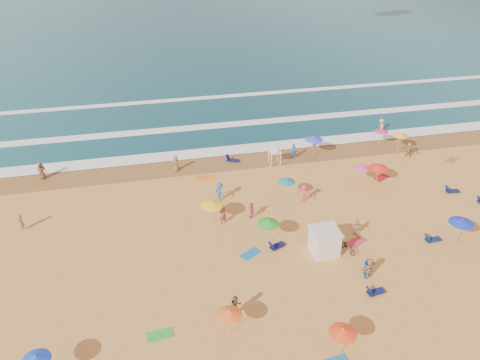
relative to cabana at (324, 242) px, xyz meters
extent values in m
plane|color=gold|center=(-1.74, 3.95, -1.00)|extent=(220.00, 220.00, 0.00)
cube|color=#0C4756|center=(-1.74, 87.95, -1.00)|extent=(220.00, 140.00, 0.18)
plane|color=olive|center=(-1.74, 16.45, -0.99)|extent=(220.00, 220.00, 0.00)
cube|color=white|center=(-1.74, 18.95, -0.90)|extent=(200.00, 2.20, 0.05)
cube|color=white|center=(-1.74, 25.95, -0.90)|extent=(200.00, 1.60, 0.05)
cube|color=white|center=(-1.74, 35.95, -0.90)|extent=(200.00, 1.20, 0.05)
cube|color=silver|center=(0.00, 0.00, 0.00)|extent=(2.00, 2.00, 2.00)
cube|color=silver|center=(0.00, 0.00, 1.06)|extent=(2.20, 2.20, 0.12)
imported|color=black|center=(1.90, -0.30, -0.53)|extent=(1.14, 1.89, 0.94)
cone|color=#FF4115|center=(-2.61, -9.50, 1.05)|extent=(1.70, 1.70, 0.35)
cone|color=#FF3896|center=(7.19, 8.90, 1.10)|extent=(1.55, 1.55, 0.35)
cone|color=orange|center=(-8.90, -6.51, 0.89)|extent=(1.64, 1.64, 0.35)
cone|color=red|center=(8.92, 8.81, 0.97)|extent=(1.93, 1.93, 0.35)
cone|color=#3846FF|center=(4.79, 15.69, 1.23)|extent=(1.98, 1.98, 0.35)
cone|color=blue|center=(-20.14, -7.65, 1.06)|extent=(1.68, 1.68, 0.35)
cone|color=yellow|center=(-7.96, 5.77, 1.04)|extent=(2.00, 2.00, 0.35)
cone|color=green|center=(-4.05, 2.05, 1.11)|extent=(1.80, 1.80, 0.35)
cone|color=#182FCE|center=(11.02, -1.20, 1.15)|extent=(1.95, 1.95, 0.35)
cone|color=yellow|center=(14.36, 14.57, 1.28)|extent=(1.68, 1.68, 0.35)
cone|color=teal|center=(-0.78, 7.64, 1.32)|extent=(1.54, 1.54, 0.35)
cone|color=#D02E59|center=(13.07, 16.45, 1.05)|extent=(1.57, 1.57, 0.35)
cube|color=#0E124A|center=(-3.42, 1.30, -0.83)|extent=(1.42, 1.04, 0.34)
cube|color=#101451|center=(1.95, -5.19, -0.83)|extent=(1.36, 0.73, 0.34)
cube|color=navy|center=(9.30, -0.63, -0.83)|extent=(1.31, 0.59, 0.34)
cube|color=#0E1C49|center=(15.37, 5.76, -0.83)|extent=(1.36, 0.72, 0.34)
cube|color=#0E1448|center=(-3.98, 16.45, -0.83)|extent=(1.42, 1.05, 0.34)
cube|color=#1A6BA5|center=(-5.72, 1.00, -0.98)|extent=(1.90, 1.61, 0.03)
cube|color=green|center=(-13.27, -5.65, -0.98)|extent=(1.77, 1.01, 0.03)
cube|color=orange|center=(-7.36, 13.64, -0.98)|extent=(1.82, 1.12, 0.03)
cube|color=#C72E47|center=(3.20, 0.65, -0.98)|extent=(1.90, 1.48, 0.03)
cube|color=#B01616|center=(10.02, 9.81, -0.98)|extent=(1.90, 1.56, 0.03)
cube|color=#BA5B2B|center=(19.31, 11.74, -0.98)|extent=(1.90, 1.56, 0.03)
imported|color=brown|center=(-23.42, 16.97, -0.07)|extent=(1.08, 1.00, 1.86)
imported|color=#245FAB|center=(-6.71, 9.18, -0.07)|extent=(1.18, 1.38, 1.86)
imported|color=tan|center=(3.47, 1.52, -0.22)|extent=(0.98, 0.70, 1.55)
imported|color=#DC376B|center=(-4.46, 5.89, -0.24)|extent=(0.55, 0.95, 1.52)
imported|color=brown|center=(-7.08, 5.59, -0.10)|extent=(0.77, 0.63, 1.80)
imported|color=#E03867|center=(5.67, 18.00, -0.47)|extent=(0.95, 0.89, 1.55)
imported|color=brown|center=(-8.19, -5.17, -0.10)|extent=(1.09, 0.99, 1.81)
imported|color=#AE6B50|center=(15.03, 13.48, -0.14)|extent=(1.52, 1.44, 1.71)
imported|color=tan|center=(2.18, -3.45, -0.15)|extent=(1.64, 1.08, 1.69)
imported|color=#926543|center=(-10.10, 15.78, -0.16)|extent=(0.93, 0.98, 1.68)
imported|color=blue|center=(2.09, -3.28, -0.22)|extent=(0.72, 0.86, 1.56)
imported|color=#B97055|center=(-23.89, 8.21, -0.17)|extent=(0.51, 0.67, 1.65)
imported|color=#CF334D|center=(0.86, 7.33, -0.11)|extent=(1.29, 1.26, 1.78)
imported|color=tan|center=(15.19, 20.26, -0.32)|extent=(0.86, 1.29, 1.87)
imported|color=#22529F|center=(2.60, 15.79, -0.15)|extent=(0.72, 0.61, 1.69)
camera|label=1|loc=(-12.71, -27.07, 22.82)|focal=35.00mm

